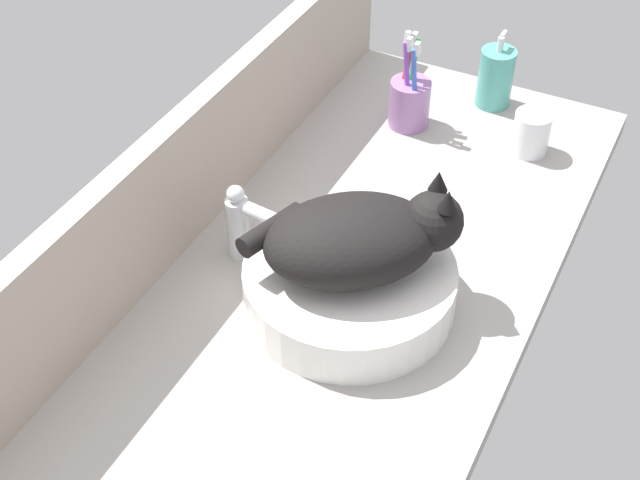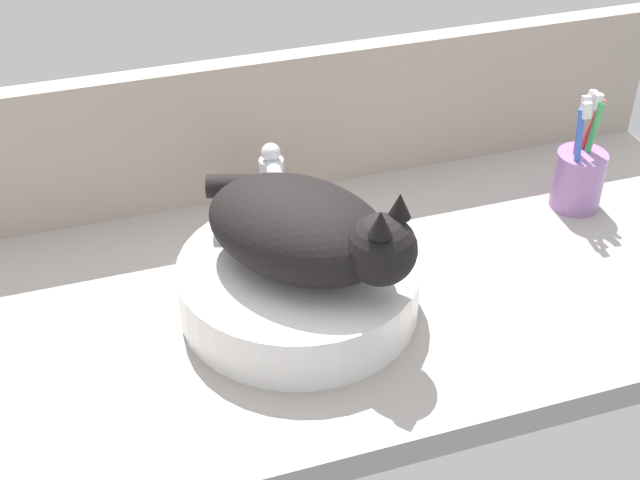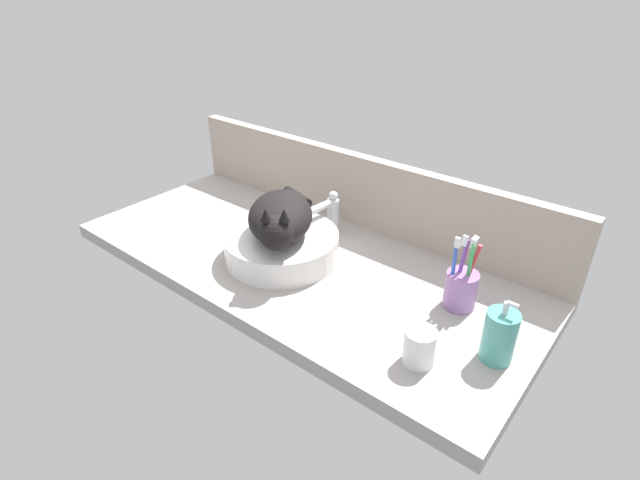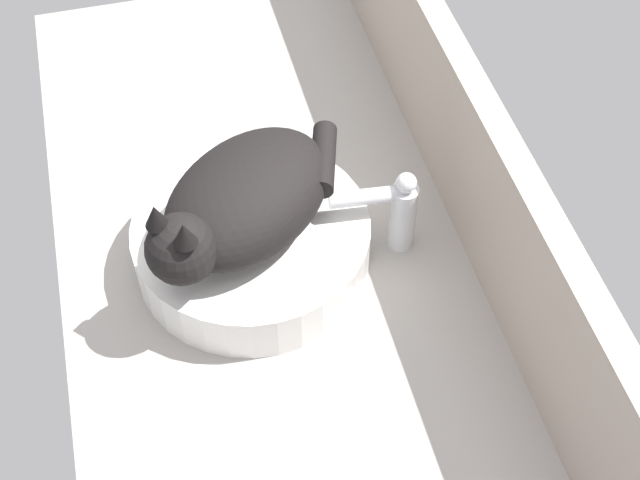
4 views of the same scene
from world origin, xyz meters
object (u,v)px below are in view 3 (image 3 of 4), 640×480
(sink_basin, at_px, (282,246))
(soap_dispenser, at_px, (499,336))
(cat, at_px, (280,218))
(water_glass, at_px, (419,348))
(toothbrush_cup, at_px, (461,288))
(faucet, at_px, (330,212))

(sink_basin, xyz_separation_m, soap_dispenser, (0.62, -0.01, 0.02))
(cat, bearing_deg, water_glass, -13.18)
(sink_basin, distance_m, toothbrush_cup, 0.49)
(sink_basin, relative_size, soap_dispenser, 2.11)
(soap_dispenser, distance_m, toothbrush_cup, 0.18)
(soap_dispenser, bearing_deg, cat, 179.56)
(sink_basin, bearing_deg, toothbrush_cup, 12.34)
(cat, distance_m, soap_dispenser, 0.61)
(cat, xyz_separation_m, faucet, (0.01, 0.20, -0.06))
(soap_dispenser, bearing_deg, faucet, 160.97)
(sink_basin, bearing_deg, faucet, 83.98)
(soap_dispenser, relative_size, water_glass, 1.88)
(cat, xyz_separation_m, water_glass, (0.49, -0.11, -0.10))
(cat, height_order, faucet, cat)
(sink_basin, distance_m, faucet, 0.20)
(faucet, distance_m, water_glass, 0.57)
(soap_dispenser, height_order, toothbrush_cup, toothbrush_cup)
(faucet, height_order, toothbrush_cup, toothbrush_cup)
(soap_dispenser, height_order, water_glass, soap_dispenser)
(sink_basin, height_order, water_glass, water_glass)
(faucet, bearing_deg, soap_dispenser, -19.03)
(cat, distance_m, toothbrush_cup, 0.49)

